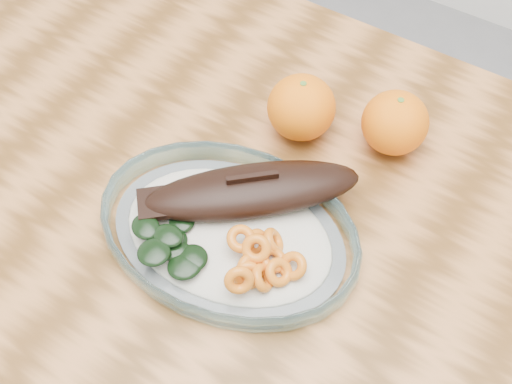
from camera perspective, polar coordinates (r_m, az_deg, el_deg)
dining_table at (r=0.85m, az=-0.92°, el=-6.24°), size 1.20×0.80×0.75m
plated_meal at (r=0.74m, az=-2.36°, el=-3.12°), size 0.62×0.62×0.08m
orange_left at (r=0.82m, az=4.05°, el=7.51°), size 0.09×0.09×0.09m
orange_right at (r=0.82m, az=12.25°, el=6.04°), size 0.08×0.08×0.08m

